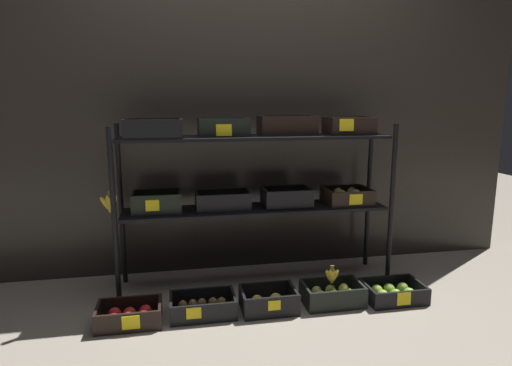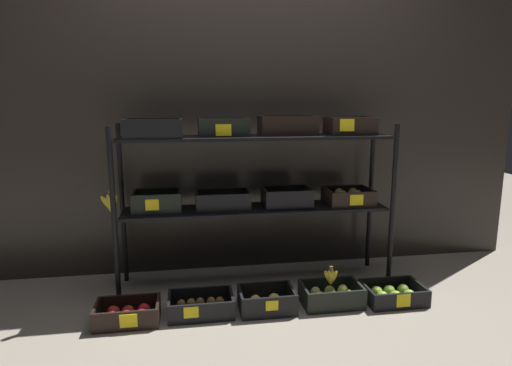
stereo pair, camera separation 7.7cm
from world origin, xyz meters
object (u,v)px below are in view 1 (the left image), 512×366
Objects in this scene: crate_ground_apple_green at (393,293)px; banana_bunch_loose at (332,276)px; crate_ground_kiwi at (203,307)px; crate_ground_pear at (332,295)px; crate_ground_apple_red at (129,316)px; display_rack at (254,172)px; crate_ground_apple_gold at (268,302)px.

banana_bunch_loose is at bearing 177.36° from crate_ground_apple_green.
crate_ground_pear is at bearing -0.32° from crate_ground_kiwi.
crate_ground_apple_red is at bearing -175.96° from crate_ground_kiwi.
crate_ground_pear is 0.40m from crate_ground_apple_green.
banana_bunch_loose is (0.41, -0.40, -0.59)m from display_rack.
crate_ground_kiwi is at bearing -133.76° from display_rack.
crate_ground_apple_green is at bearing -1.20° from crate_ground_kiwi.
crate_ground_kiwi is 0.80m from banana_bunch_loose.
crate_ground_apple_red is 1.60m from crate_ground_apple_green.
crate_ground_pear reaches higher than crate_ground_apple_red.
display_rack is at bearing 136.41° from crate_ground_pear.
display_rack is 5.33× the size of crate_ground_apple_red.
crate_ground_pear is 1.00× the size of crate_ground_apple_green.
display_rack reaches higher than crate_ground_kiwi.
crate_ground_apple_red is 1.21m from crate_ground_pear.
crate_ground_kiwi is at bearing 177.50° from crate_ground_apple_gold.
crate_ground_kiwi is at bearing 179.68° from crate_ground_pear.
crate_ground_apple_gold is 0.90× the size of crate_ground_apple_green.
display_rack reaches higher than crate_ground_apple_red.
crate_ground_kiwi is 0.39m from crate_ground_apple_gold.
crate_ground_apple_gold is 0.90× the size of crate_ground_pear.
crate_ground_apple_green is (0.80, -0.01, -0.01)m from crate_ground_apple_gold.
crate_ground_apple_gold reaches higher than crate_ground_pear.
crate_ground_pear is 0.13m from banana_bunch_loose.
crate_ground_kiwi is 1.19m from crate_ground_apple_green.
crate_ground_pear is at bearing 12.72° from banana_bunch_loose.
crate_ground_kiwi is (0.41, 0.03, -0.00)m from crate_ground_apple_red.
crate_ground_apple_red and crate_ground_kiwi have the same top height.
display_rack is 5.76× the size of crate_ground_apple_gold.
banana_bunch_loose reaches higher than crate_ground_apple_green.
crate_ground_apple_green is (1.60, 0.00, -0.00)m from crate_ground_apple_red.
crate_ground_apple_red reaches higher than crate_ground_apple_green.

